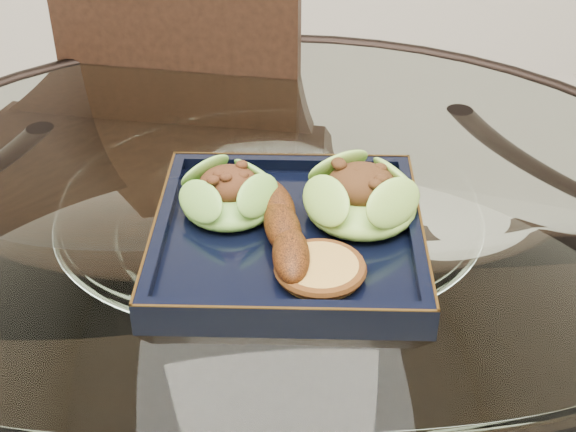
{
  "coord_description": "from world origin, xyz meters",
  "views": [
    {
      "loc": [
        -0.04,
        -0.68,
        1.25
      ],
      "look_at": [
        0.02,
        -0.02,
        0.8
      ],
      "focal_mm": 50.0,
      "sensor_mm": 36.0,
      "label": 1
    }
  ],
  "objects": [
    {
      "name": "roasted_plantain",
      "position": [
        0.01,
        -0.03,
        0.8
      ],
      "size": [
        0.05,
        0.17,
        0.03
      ],
      "primitive_type": "ellipsoid",
      "rotation": [
        0.0,
        0.0,
        1.66
      ],
      "color": "#592509",
      "rests_on": "navy_plate"
    },
    {
      "name": "lettuce_wrap_right",
      "position": [
        0.09,
        0.0,
        0.8
      ],
      "size": [
        0.12,
        0.12,
        0.04
      ],
      "primitive_type": "ellipsoid",
      "rotation": [
        0.0,
        0.0,
        0.09
      ],
      "color": "#71A22F",
      "rests_on": "navy_plate"
    },
    {
      "name": "dining_table",
      "position": [
        -0.0,
        -0.0,
        0.6
      ],
      "size": [
        1.13,
        1.13,
        0.77
      ],
      "color": "white",
      "rests_on": "ground"
    },
    {
      "name": "navy_plate",
      "position": [
        0.02,
        -0.02,
        0.77
      ],
      "size": [
        0.3,
        0.3,
        0.02
      ],
      "primitive_type": "cube",
      "rotation": [
        0.0,
        0.0,
        -0.12
      ],
      "color": "black",
      "rests_on": "dining_table"
    },
    {
      "name": "lettuce_wrap_left",
      "position": [
        -0.04,
        0.02,
        0.8
      ],
      "size": [
        0.13,
        0.13,
        0.04
      ],
      "primitive_type": "ellipsoid",
      "rotation": [
        0.0,
        0.0,
        0.33
      ],
      "color": "#4C8E29",
      "rests_on": "navy_plate"
    },
    {
      "name": "dining_chair",
      "position": [
        -0.14,
        0.35,
        0.5
      ],
      "size": [
        0.48,
        0.48,
        0.9
      ],
      "rotation": [
        0.0,
        0.0,
        -0.28
      ],
      "color": "#321B10",
      "rests_on": "ground"
    },
    {
      "name": "crumb_patty",
      "position": [
        0.04,
        -0.09,
        0.79
      ],
      "size": [
        0.1,
        0.1,
        0.01
      ],
      "primitive_type": "cylinder",
      "rotation": [
        0.0,
        0.0,
        0.34
      ],
      "color": "#C28E40",
      "rests_on": "navy_plate"
    }
  ]
}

